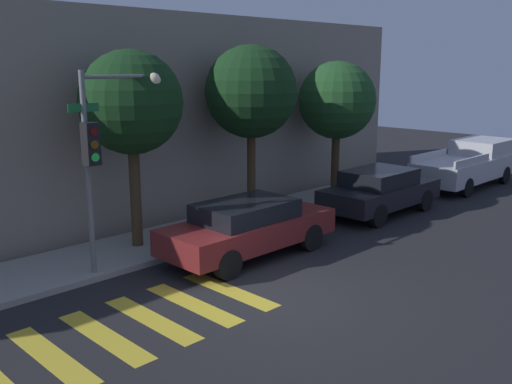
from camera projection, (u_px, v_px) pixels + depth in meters
The scene contains 11 objects.
ground_plane at pixel (268, 297), 11.74m from camera, with size 60.00×60.00×0.00m, color black.
sidewalk at pixel (146, 246), 14.75m from camera, with size 26.00×2.38×0.14m, color gray.
building_row at pixel (55, 118), 17.26m from camera, with size 26.00×6.00×6.17m, color gray.
crosswalk at pixel (105, 337), 10.01m from camera, with size 6.38×2.60×0.00m.
traffic_light_pole at pixel (106, 135), 12.29m from camera, with size 2.31×0.56×4.57m.
sedan_near_corner at pixel (248, 227), 14.04m from camera, with size 4.63×1.82×1.42m.
sedan_middle at pixel (380, 190), 18.07m from camera, with size 4.38×1.86×1.45m.
pickup_truck at pixel (469, 163), 22.37m from camera, with size 5.39×1.98×1.73m.
tree_near_corner at pixel (131, 103), 13.86m from camera, with size 2.55×2.55×5.05m.
tree_midblock at pixel (251, 92), 16.66m from camera, with size 2.72×2.72×5.26m.
tree_far_end at pixel (337, 101), 19.61m from camera, with size 2.67×2.67×4.81m.
Camera 1 is at (-7.93, -7.60, 4.67)m, focal length 40.00 mm.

